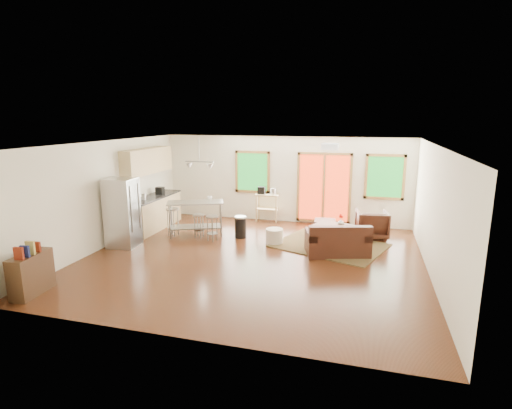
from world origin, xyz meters
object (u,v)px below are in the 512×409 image
(rug, at_px, (329,245))
(coffee_table, at_px, (337,228))
(loveseat, at_px, (337,242))
(kitchen_cart, at_px, (267,198))
(ottoman, at_px, (325,227))
(island, at_px, (196,212))
(refrigerator, at_px, (123,213))
(armchair, at_px, (372,223))

(rug, relative_size, coffee_table, 2.00)
(loveseat, relative_size, coffee_table, 1.26)
(loveseat, xyz_separation_m, kitchen_cart, (-2.34, 2.54, 0.44))
(coffee_table, relative_size, ottoman, 2.23)
(loveseat, height_order, island, island)
(refrigerator, distance_m, kitchen_cart, 4.35)
(rug, bearing_deg, island, -179.06)
(rug, bearing_deg, refrigerator, -164.55)
(rug, xyz_separation_m, coffee_table, (0.14, 0.36, 0.37))
(loveseat, bearing_deg, coffee_table, 79.48)
(rug, distance_m, ottoman, 1.12)
(loveseat, distance_m, ottoman, 1.75)
(rug, distance_m, island, 3.64)
(coffee_table, distance_m, armchair, 1.09)
(coffee_table, height_order, armchair, armchair)
(rug, relative_size, island, 1.59)
(refrigerator, xyz_separation_m, island, (1.36, 1.31, -0.21))
(ottoman, distance_m, island, 3.57)
(armchair, distance_m, kitchen_cart, 3.27)
(loveseat, distance_m, island, 3.87)
(rug, xyz_separation_m, armchair, (1.01, 1.01, 0.40))
(rug, distance_m, loveseat, 0.71)
(coffee_table, bearing_deg, armchair, 36.71)
(coffee_table, relative_size, island, 0.80)
(kitchen_cart, bearing_deg, island, -126.44)
(rug, height_order, kitchen_cart, kitchen_cart)
(armchair, height_order, ottoman, armchair)
(loveseat, distance_m, coffee_table, 0.97)
(loveseat, relative_size, refrigerator, 0.94)
(kitchen_cart, bearing_deg, armchair, -16.56)
(ottoman, relative_size, island, 0.36)
(armchair, relative_size, refrigerator, 0.48)
(coffee_table, xyz_separation_m, island, (-3.72, -0.42, 0.26))
(ottoman, relative_size, kitchen_cart, 0.53)
(armchair, bearing_deg, loveseat, 55.70)
(rug, bearing_deg, loveseat, -68.68)
(coffee_table, bearing_deg, loveseat, -84.27)
(loveseat, xyz_separation_m, refrigerator, (-5.18, -0.76, 0.55))
(rug, distance_m, refrigerator, 5.20)
(ottoman, bearing_deg, kitchen_cart, 155.60)
(loveseat, height_order, armchair, armchair)
(loveseat, xyz_separation_m, armchair, (0.77, 1.61, 0.11))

